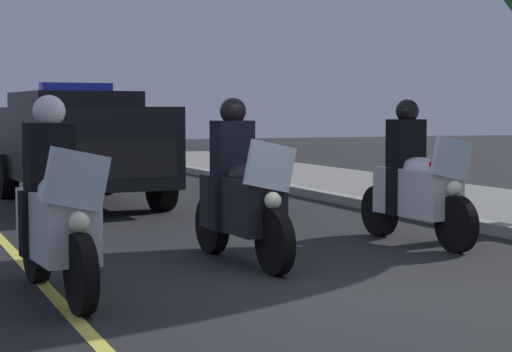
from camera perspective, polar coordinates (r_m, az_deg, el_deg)
The scene contains 6 objects.
ground_plane at distance 7.91m, azimuth 5.04°, elevation -7.40°, with size 80.00×80.00×0.00m, color black.
lane_stripe_center at distance 7.16m, azimuth -11.62°, elevation -8.67°, with size 48.00×0.12×0.01m, color #E0D14C.
police_motorcycle_lead_left at distance 7.79m, azimuth -12.61°, elevation -2.45°, with size 2.14×0.61×1.72m.
police_motorcycle_lead_right at distance 9.28m, azimuth -0.99°, elevation -1.30°, with size 2.14×0.61×1.72m.
police_motorcycle_trailing at distance 10.80m, azimuth 10.10°, elevation -0.58°, with size 2.14×0.61×1.72m.
police_suv at distance 15.42m, azimuth -11.23°, elevation 2.18°, with size 5.02×2.34×2.05m.
Camera 1 is at (6.86, -3.61, 1.59)m, focal length 62.89 mm.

